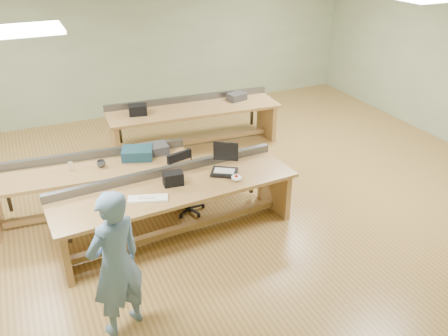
{
  "coord_description": "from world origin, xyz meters",
  "views": [
    {
      "loc": [
        -2.33,
        -5.86,
        3.77
      ],
      "look_at": [
        0.02,
        -0.6,
        0.77
      ],
      "focal_mm": 38.0,
      "sensor_mm": 36.0,
      "label": 1
    }
  ],
  "objects_px": {
    "workbench_front": "(176,198)",
    "workbench_mid": "(92,180)",
    "person": "(116,264)",
    "mug": "(101,164)",
    "workbench_back": "(194,117)",
    "parts_bin_teal": "(137,153)",
    "camera_bag": "(173,179)",
    "drinks_can": "(71,166)",
    "parts_bin_grey": "(152,149)",
    "task_chair": "(187,191)",
    "laptop_base": "(224,172)"
  },
  "relations": [
    {
      "from": "workbench_front",
      "to": "workbench_mid",
      "type": "height_order",
      "value": "same"
    },
    {
      "from": "person",
      "to": "mug",
      "type": "relative_size",
      "value": 13.78
    },
    {
      "from": "workbench_back",
      "to": "parts_bin_teal",
      "type": "height_order",
      "value": "parts_bin_teal"
    },
    {
      "from": "workbench_front",
      "to": "camera_bag",
      "type": "bearing_deg",
      "value": 101.97
    },
    {
      "from": "workbench_mid",
      "to": "drinks_can",
      "type": "xyz_separation_m",
      "value": [
        -0.24,
        0.04,
        0.25
      ]
    },
    {
      "from": "workbench_back",
      "to": "camera_bag",
      "type": "distance_m",
      "value": 2.88
    },
    {
      "from": "workbench_front",
      "to": "parts_bin_grey",
      "type": "height_order",
      "value": "parts_bin_grey"
    },
    {
      "from": "workbench_mid",
      "to": "person",
      "type": "bearing_deg",
      "value": -88.18
    },
    {
      "from": "workbench_mid",
      "to": "mug",
      "type": "distance_m",
      "value": 0.29
    },
    {
      "from": "task_chair",
      "to": "camera_bag",
      "type": "bearing_deg",
      "value": -141.04
    },
    {
      "from": "person",
      "to": "workbench_mid",
      "type": "bearing_deg",
      "value": -117.26
    },
    {
      "from": "parts_bin_grey",
      "to": "workbench_mid",
      "type": "bearing_deg",
      "value": -174.28
    },
    {
      "from": "parts_bin_teal",
      "to": "mug",
      "type": "bearing_deg",
      "value": -172.97
    },
    {
      "from": "parts_bin_grey",
      "to": "mug",
      "type": "bearing_deg",
      "value": -170.25
    },
    {
      "from": "person",
      "to": "parts_bin_grey",
      "type": "distance_m",
      "value": 2.62
    },
    {
      "from": "drinks_can",
      "to": "person",
      "type": "bearing_deg",
      "value": -87.66
    },
    {
      "from": "workbench_back",
      "to": "drinks_can",
      "type": "distance_m",
      "value": 2.91
    },
    {
      "from": "workbench_front",
      "to": "person",
      "type": "bearing_deg",
      "value": -132.2
    },
    {
      "from": "laptop_base",
      "to": "task_chair",
      "type": "height_order",
      "value": "task_chair"
    },
    {
      "from": "workbench_back",
      "to": "parts_bin_grey",
      "type": "bearing_deg",
      "value": -124.72
    },
    {
      "from": "drinks_can",
      "to": "mug",
      "type": "bearing_deg",
      "value": -11.2
    },
    {
      "from": "drinks_can",
      "to": "parts_bin_teal",
      "type": "bearing_deg",
      "value": -0.79
    },
    {
      "from": "workbench_front",
      "to": "person",
      "type": "height_order",
      "value": "person"
    },
    {
      "from": "workbench_front",
      "to": "parts_bin_grey",
      "type": "relative_size",
      "value": 6.98
    },
    {
      "from": "task_chair",
      "to": "parts_bin_grey",
      "type": "height_order",
      "value": "same"
    },
    {
      "from": "person",
      "to": "workbench_front",
      "type": "bearing_deg",
      "value": -152.24
    },
    {
      "from": "workbench_back",
      "to": "mug",
      "type": "xyz_separation_m",
      "value": [
        -2.01,
        -1.7,
        0.23
      ]
    },
    {
      "from": "camera_bag",
      "to": "task_chair",
      "type": "xyz_separation_m",
      "value": [
        0.34,
        0.48,
        -0.51
      ]
    },
    {
      "from": "person",
      "to": "parts_bin_teal",
      "type": "relative_size",
      "value": 3.82
    },
    {
      "from": "parts_bin_teal",
      "to": "drinks_can",
      "type": "height_order",
      "value": "parts_bin_teal"
    },
    {
      "from": "camera_bag",
      "to": "task_chair",
      "type": "distance_m",
      "value": 0.78
    },
    {
      "from": "workbench_back",
      "to": "camera_bag",
      "type": "bearing_deg",
      "value": -112.2
    },
    {
      "from": "laptop_base",
      "to": "mug",
      "type": "height_order",
      "value": "mug"
    },
    {
      "from": "drinks_can",
      "to": "laptop_base",
      "type": "bearing_deg",
      "value": -26.95
    },
    {
      "from": "workbench_back",
      "to": "drinks_can",
      "type": "xyz_separation_m",
      "value": [
        -2.4,
        -1.62,
        0.25
      ]
    },
    {
      "from": "workbench_mid",
      "to": "camera_bag",
      "type": "distance_m",
      "value": 1.32
    },
    {
      "from": "workbench_mid",
      "to": "parts_bin_grey",
      "type": "xyz_separation_m",
      "value": [
        0.92,
        0.09,
        0.26
      ]
    },
    {
      "from": "workbench_mid",
      "to": "parts_bin_grey",
      "type": "relative_size",
      "value": 6.11
    },
    {
      "from": "workbench_back",
      "to": "parts_bin_teal",
      "type": "bearing_deg",
      "value": -128.32
    },
    {
      "from": "parts_bin_grey",
      "to": "drinks_can",
      "type": "bearing_deg",
      "value": -177.41
    },
    {
      "from": "camera_bag",
      "to": "task_chair",
      "type": "height_order",
      "value": "camera_bag"
    },
    {
      "from": "mug",
      "to": "drinks_can",
      "type": "xyz_separation_m",
      "value": [
        -0.4,
        0.08,
        0.01
      ]
    },
    {
      "from": "workbench_front",
      "to": "parts_bin_teal",
      "type": "distance_m",
      "value": 1.05
    },
    {
      "from": "mug",
      "to": "person",
      "type": "bearing_deg",
      "value": -97.59
    },
    {
      "from": "laptop_base",
      "to": "drinks_can",
      "type": "relative_size",
      "value": 2.9
    },
    {
      "from": "workbench_mid",
      "to": "mug",
      "type": "bearing_deg",
      "value": -8.76
    },
    {
      "from": "task_chair",
      "to": "parts_bin_teal",
      "type": "xyz_separation_m",
      "value": [
        -0.56,
        0.47,
        0.5
      ]
    },
    {
      "from": "mug",
      "to": "drinks_can",
      "type": "distance_m",
      "value": 0.4
    },
    {
      "from": "mug",
      "to": "drinks_can",
      "type": "relative_size",
      "value": 1.01
    },
    {
      "from": "person",
      "to": "laptop_base",
      "type": "relative_size",
      "value": 4.79
    }
  ]
}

